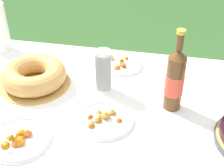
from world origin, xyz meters
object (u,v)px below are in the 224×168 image
at_px(bundt_cake, 34,75).
at_px(snack_plate_near, 105,119).
at_px(snack_plate_left, 19,139).
at_px(cider_bottle_amber, 175,80).
at_px(cup_stack, 103,71).
at_px(snack_plate_right, 120,64).

distance_m(bundt_cake, snack_plate_near, 0.43).
relative_size(bundt_cake, snack_plate_left, 1.39).
bearing_deg(cider_bottle_amber, snack_plate_left, -149.28).
xyz_separation_m(cup_stack, snack_plate_near, (0.05, -0.22, -0.09)).
distance_m(bundt_cake, cider_bottle_amber, 0.65).
height_order(cider_bottle_amber, snack_plate_left, cider_bottle_amber).
distance_m(snack_plate_near, snack_plate_right, 0.44).
distance_m(bundt_cake, snack_plate_right, 0.44).
height_order(cup_stack, snack_plate_right, cup_stack).
height_order(snack_plate_near, snack_plate_right, same).
xyz_separation_m(snack_plate_near, snack_plate_right, (-0.02, 0.44, -0.00)).
height_order(cider_bottle_amber, snack_plate_near, cider_bottle_amber).
relative_size(cider_bottle_amber, snack_plate_right, 1.55).
height_order(bundt_cake, snack_plate_near, bundt_cake).
distance_m(cup_stack, snack_plate_right, 0.24).
relative_size(snack_plate_near, snack_plate_left, 0.99).
distance_m(cider_bottle_amber, snack_plate_right, 0.42).
bearing_deg(snack_plate_right, cup_stack, -99.64).
relative_size(bundt_cake, cup_stack, 1.64).
bearing_deg(cup_stack, snack_plate_left, -120.83).
xyz_separation_m(cider_bottle_amber, snack_plate_right, (-0.27, 0.29, -0.13)).
xyz_separation_m(cider_bottle_amber, snack_plate_near, (-0.26, -0.15, -0.13)).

